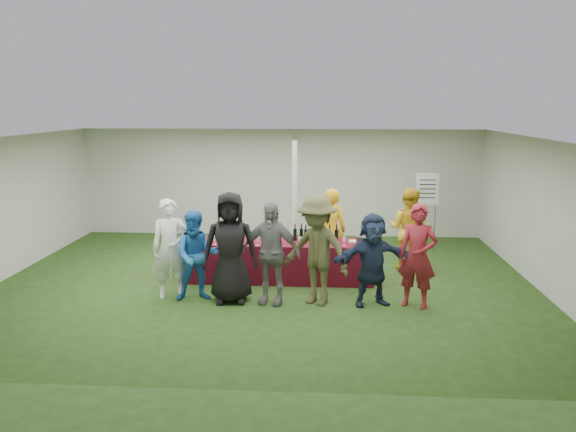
# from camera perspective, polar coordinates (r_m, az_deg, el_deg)

# --- Properties ---
(ground) EXTENTS (60.00, 60.00, 0.00)m
(ground) POSITION_cam_1_polar(r_m,az_deg,el_deg) (10.60, -2.41, -6.87)
(ground) COLOR #284719
(ground) RESTS_ON ground
(tent) EXTENTS (10.00, 10.00, 10.00)m
(tent) POSITION_cam_1_polar(r_m,az_deg,el_deg) (11.40, 0.67, 1.43)
(tent) COLOR white
(tent) RESTS_ON ground
(serving_table) EXTENTS (3.60, 0.80, 0.75)m
(serving_table) POSITION_cam_1_polar(r_m,az_deg,el_deg) (10.70, -1.07, -4.58)
(serving_table) COLOR #60081C
(serving_table) RESTS_ON ground
(wine_bottles) EXTENTS (0.86, 0.13, 0.32)m
(wine_bottles) POSITION_cam_1_polar(r_m,az_deg,el_deg) (10.67, 2.79, -1.89)
(wine_bottles) COLOR black
(wine_bottles) RESTS_ON serving_table
(wine_glasses) EXTENTS (2.75, 0.12, 0.16)m
(wine_glasses) POSITION_cam_1_polar(r_m,az_deg,el_deg) (10.37, -3.29, -2.34)
(wine_glasses) COLOR silver
(wine_glasses) RESTS_ON serving_table
(water_bottle) EXTENTS (0.07, 0.07, 0.23)m
(water_bottle) POSITION_cam_1_polar(r_m,az_deg,el_deg) (10.66, -1.13, -1.99)
(water_bottle) COLOR silver
(water_bottle) RESTS_ON serving_table
(bar_towel) EXTENTS (0.25, 0.18, 0.03)m
(bar_towel) POSITION_cam_1_polar(r_m,az_deg,el_deg) (10.64, 6.89, -2.60)
(bar_towel) COLOR white
(bar_towel) RESTS_ON serving_table
(dump_bucket) EXTENTS (0.22, 0.22, 0.18)m
(dump_bucket) POSITION_cam_1_polar(r_m,az_deg,el_deg) (10.36, 7.52, -2.56)
(dump_bucket) COLOR slate
(dump_bucket) RESTS_ON serving_table
(wine_list_sign) EXTENTS (0.50, 0.03, 1.80)m
(wine_list_sign) POSITION_cam_1_polar(r_m,az_deg,el_deg) (12.91, 13.95, 2.11)
(wine_list_sign) COLOR slate
(wine_list_sign) RESTS_ON ground
(staff_pourer) EXTENTS (0.63, 0.43, 1.69)m
(staff_pourer) POSITION_cam_1_polar(r_m,az_deg,el_deg) (11.15, 4.35, -1.47)
(staff_pourer) COLOR gold
(staff_pourer) RESTS_ON ground
(staff_back) EXTENTS (1.02, 0.94, 1.68)m
(staff_back) POSITION_cam_1_polar(r_m,az_deg,el_deg) (11.51, 12.11, -1.32)
(staff_back) COLOR gold
(staff_back) RESTS_ON ground
(customer_0) EXTENTS (0.73, 0.60, 1.73)m
(customer_0) POSITION_cam_1_polar(r_m,az_deg,el_deg) (9.87, -11.87, -3.26)
(customer_0) COLOR white
(customer_0) RESTS_ON ground
(customer_1) EXTENTS (0.87, 0.74, 1.55)m
(customer_1) POSITION_cam_1_polar(r_m,az_deg,el_deg) (9.67, -9.25, -4.00)
(customer_1) COLOR blue
(customer_1) RESTS_ON ground
(customer_2) EXTENTS (0.96, 0.67, 1.89)m
(customer_2) POSITION_cam_1_polar(r_m,az_deg,el_deg) (9.46, -5.88, -3.21)
(customer_2) COLOR black
(customer_2) RESTS_ON ground
(customer_3) EXTENTS (1.09, 0.63, 1.74)m
(customer_3) POSITION_cam_1_polar(r_m,az_deg,el_deg) (9.37, -1.79, -3.77)
(customer_3) COLOR slate
(customer_3) RESTS_ON ground
(customer_4) EXTENTS (1.37, 1.18, 1.84)m
(customer_4) POSITION_cam_1_polar(r_m,az_deg,el_deg) (9.33, 2.95, -3.53)
(customer_4) COLOR #484728
(customer_4) RESTS_ON ground
(customer_5) EXTENTS (1.52, 0.84, 1.56)m
(customer_5) POSITION_cam_1_polar(r_m,az_deg,el_deg) (9.41, 8.59, -4.41)
(customer_5) COLOR #1D2843
(customer_5) RESTS_ON ground
(customer_6) EXTENTS (0.74, 0.62, 1.73)m
(customer_6) POSITION_cam_1_polar(r_m,az_deg,el_deg) (9.44, 13.03, -3.98)
(customer_6) COLOR maroon
(customer_6) RESTS_ON ground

